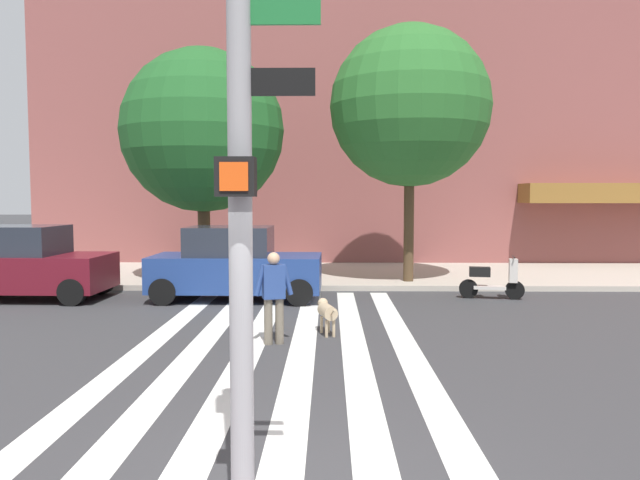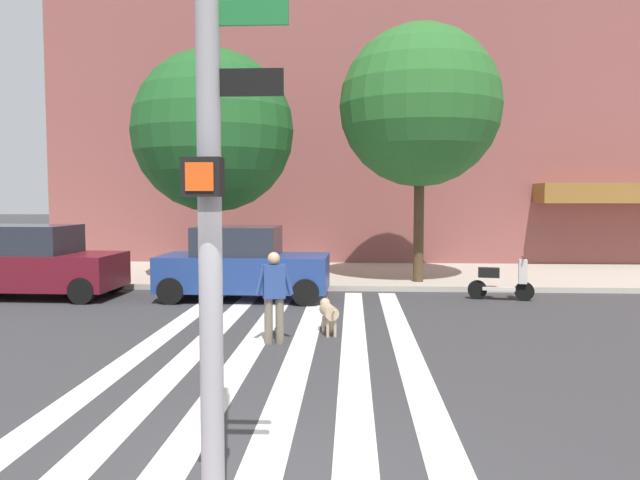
# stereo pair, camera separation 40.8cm
# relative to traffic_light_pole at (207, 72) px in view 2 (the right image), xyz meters

# --- Properties ---
(ground_plane) EXTENTS (160.00, 160.00, 0.00)m
(ground_plane) POSITION_rel_traffic_light_pole_xyz_m (0.31, 6.40, -3.52)
(ground_plane) COLOR #353538
(sidewalk_far) EXTENTS (80.00, 6.00, 0.15)m
(sidewalk_far) POSITION_rel_traffic_light_pole_xyz_m (0.31, 15.32, -3.45)
(sidewalk_far) COLOR #B2A899
(sidewalk_far) RESTS_ON ground_plane
(crosswalk_stripes) EXTENTS (4.95, 11.24, 0.01)m
(crosswalk_stripes) POSITION_rel_traffic_light_pole_xyz_m (-0.25, 6.40, -3.52)
(crosswalk_stripes) COLOR silver
(crosswalk_stripes) RESTS_ON ground_plane
(traffic_light_pole) EXTENTS (0.74, 0.46, 5.80)m
(traffic_light_pole) POSITION_rel_traffic_light_pole_xyz_m (0.00, 0.00, 0.00)
(traffic_light_pole) COLOR gray
(traffic_light_pole) RESTS_ON sidewalk_near
(parked_car_near_curb) EXTENTS (4.47, 2.13, 1.88)m
(parked_car_near_curb) POSITION_rel_traffic_light_pole_xyz_m (-7.28, 10.89, -2.62)
(parked_car_near_curb) COLOR maroon
(parked_car_near_curb) RESTS_ON ground_plane
(parked_car_behind_first) EXTENTS (4.29, 2.02, 1.86)m
(parked_car_behind_first) POSITION_rel_traffic_light_pole_xyz_m (-1.73, 10.89, -2.64)
(parked_car_behind_first) COLOR navy
(parked_car_behind_first) RESTS_ON ground_plane
(parked_scooter) EXTENTS (1.62, 0.60, 1.11)m
(parked_scooter) POSITION_rel_traffic_light_pole_xyz_m (4.84, 11.11, -3.04)
(parked_scooter) COLOR black
(parked_scooter) RESTS_ON ground_plane
(street_tree_nearest) EXTENTS (4.73, 4.73, 6.75)m
(street_tree_nearest) POSITION_rel_traffic_light_pole_xyz_m (-3.01, 13.34, 1.00)
(street_tree_nearest) COLOR #4C3823
(street_tree_nearest) RESTS_ON sidewalk_far
(street_tree_middle) EXTENTS (4.62, 4.62, 7.37)m
(street_tree_middle) POSITION_rel_traffic_light_pole_xyz_m (2.99, 13.32, 1.68)
(street_tree_middle) COLOR #4C3823
(street_tree_middle) RESTS_ON sidewalk_far
(pedestrian_dog_walker) EXTENTS (0.70, 0.33, 1.64)m
(pedestrian_dog_walker) POSITION_rel_traffic_light_pole_xyz_m (-0.32, 6.18, -2.59)
(pedestrian_dog_walker) COLOR #6B6051
(pedestrian_dog_walker) RESTS_ON ground_plane
(dog_on_leash) EXTENTS (0.41, 0.95, 0.65)m
(dog_on_leash) POSITION_rel_traffic_light_pole_xyz_m (0.62, 6.97, -3.08)
(dog_on_leash) COLOR tan
(dog_on_leash) RESTS_ON ground_plane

